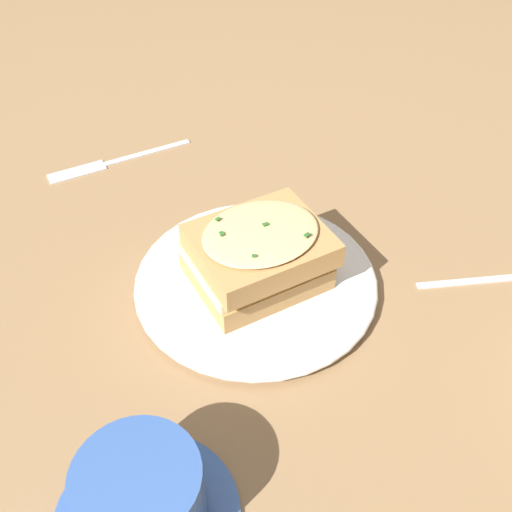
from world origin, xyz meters
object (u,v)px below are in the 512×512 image
Objects in this scene: teacup_with_saucer at (141,502)px; fork at (104,164)px; dinner_plate at (256,282)px; sandwich at (258,254)px.

teacup_with_saucer is 0.48m from fork.
dinner_plate is 1.32× the size of fork.
dinner_plate reaches higher than fork.
sandwich is 0.30m from fork.
teacup_with_saucer is (0.22, -0.12, -0.02)m from sandwich.
sandwich is 0.82× the size of fork.
dinner_plate is 1.74× the size of teacup_with_saucer.
fork is (-0.47, -0.03, -0.03)m from teacup_with_saucer.
sandwich is 0.25m from teacup_with_saucer.
sandwich is 1.07× the size of teacup_with_saucer.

